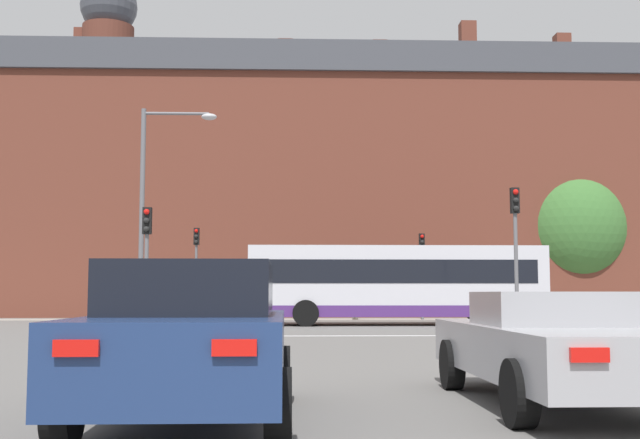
{
  "coord_description": "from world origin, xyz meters",
  "views": [
    {
      "loc": [
        -1.0,
        -3.07,
        1.24
      ],
      "look_at": [
        -0.08,
        23.31,
        3.68
      ],
      "focal_mm": 45.0,
      "sensor_mm": 36.0,
      "label": 1
    }
  ],
  "objects_px": {
    "street_lamp_junction": "(156,193)",
    "pedestrian_waiting": "(296,300)",
    "car_roadster_right": "(556,346)",
    "car_saloon_left": "(192,340)",
    "traffic_light_far_left": "(196,258)",
    "pedestrian_walking_west": "(355,299)",
    "pedestrian_walking_east": "(159,300)",
    "traffic_light_near_right": "(516,236)",
    "traffic_light_near_left": "(147,248)",
    "bus_crossing_lead": "(395,283)",
    "traffic_light_far_right": "(422,262)"
  },
  "relations": [
    {
      "from": "car_saloon_left",
      "to": "traffic_light_far_right",
      "type": "bearing_deg",
      "value": 76.16
    },
    {
      "from": "traffic_light_far_left",
      "to": "traffic_light_near_right",
      "type": "height_order",
      "value": "traffic_light_near_right"
    },
    {
      "from": "traffic_light_far_right",
      "to": "traffic_light_near_right",
      "type": "bearing_deg",
      "value": -86.82
    },
    {
      "from": "car_saloon_left",
      "to": "traffic_light_near_right",
      "type": "bearing_deg",
      "value": 64.12
    },
    {
      "from": "pedestrian_waiting",
      "to": "pedestrian_walking_west",
      "type": "xyz_separation_m",
      "value": [
        2.8,
        -0.95,
        0.06
      ]
    },
    {
      "from": "bus_crossing_lead",
      "to": "traffic_light_near_left",
      "type": "distance_m",
      "value": 11.47
    },
    {
      "from": "traffic_light_far_left",
      "to": "traffic_light_near_right",
      "type": "xyz_separation_m",
      "value": [
        11.44,
        -13.23,
        0.13
      ]
    },
    {
      "from": "traffic_light_near_left",
      "to": "pedestrian_walking_east",
      "type": "xyz_separation_m",
      "value": [
        -2.01,
        14.72,
        -1.65
      ]
    },
    {
      "from": "traffic_light_near_left",
      "to": "traffic_light_near_right",
      "type": "distance_m",
      "value": 11.29
    },
    {
      "from": "traffic_light_near_left",
      "to": "pedestrian_waiting",
      "type": "distance_m",
      "value": 15.63
    },
    {
      "from": "bus_crossing_lead",
      "to": "pedestrian_walking_west",
      "type": "height_order",
      "value": "bus_crossing_lead"
    },
    {
      "from": "pedestrian_walking_west",
      "to": "traffic_light_far_left",
      "type": "bearing_deg",
      "value": 45.19
    },
    {
      "from": "bus_crossing_lead",
      "to": "traffic_light_far_right",
      "type": "height_order",
      "value": "traffic_light_far_right"
    },
    {
      "from": "traffic_light_near_left",
      "to": "traffic_light_far_left",
      "type": "distance_m",
      "value": 13.91
    },
    {
      "from": "traffic_light_far_right",
      "to": "pedestrian_waiting",
      "type": "height_order",
      "value": "traffic_light_far_right"
    },
    {
      "from": "street_lamp_junction",
      "to": "pedestrian_waiting",
      "type": "xyz_separation_m",
      "value": [
        4.63,
        12.72,
        -3.54
      ]
    },
    {
      "from": "traffic_light_far_left",
      "to": "pedestrian_walking_west",
      "type": "height_order",
      "value": "traffic_light_far_left"
    },
    {
      "from": "car_roadster_right",
      "to": "bus_crossing_lead",
      "type": "relative_size",
      "value": 0.43
    },
    {
      "from": "bus_crossing_lead",
      "to": "pedestrian_walking_west",
      "type": "distance_m",
      "value": 6.32
    },
    {
      "from": "pedestrian_waiting",
      "to": "pedestrian_walking_west",
      "type": "height_order",
      "value": "pedestrian_walking_west"
    },
    {
      "from": "street_lamp_junction",
      "to": "traffic_light_far_left",
      "type": "bearing_deg",
      "value": 90.25
    },
    {
      "from": "bus_crossing_lead",
      "to": "pedestrian_walking_west",
      "type": "bearing_deg",
      "value": 10.22
    },
    {
      "from": "car_roadster_right",
      "to": "street_lamp_junction",
      "type": "relative_size",
      "value": 0.68
    },
    {
      "from": "bus_crossing_lead",
      "to": "traffic_light_far_left",
      "type": "height_order",
      "value": "traffic_light_far_left"
    },
    {
      "from": "car_roadster_right",
      "to": "traffic_light_near_right",
      "type": "xyz_separation_m",
      "value": [
        3.98,
        15.61,
        2.37
      ]
    },
    {
      "from": "traffic_light_far_left",
      "to": "pedestrian_walking_west",
      "type": "xyz_separation_m",
      "value": [
        7.48,
        0.03,
        -1.89
      ]
    },
    {
      "from": "car_saloon_left",
      "to": "street_lamp_junction",
      "type": "xyz_separation_m",
      "value": [
        -3.48,
        18.12,
        3.7
      ]
    },
    {
      "from": "car_saloon_left",
      "to": "pedestrian_waiting",
      "type": "bearing_deg",
      "value": 87.44
    },
    {
      "from": "traffic_light_near_left",
      "to": "street_lamp_junction",
      "type": "relative_size",
      "value": 0.52
    },
    {
      "from": "traffic_light_far_right",
      "to": "pedestrian_waiting",
      "type": "xyz_separation_m",
      "value": [
        -6.02,
        0.8,
        -1.81
      ]
    },
    {
      "from": "car_roadster_right",
      "to": "traffic_light_near_left",
      "type": "distance_m",
      "value": 16.72
    },
    {
      "from": "car_roadster_right",
      "to": "pedestrian_waiting",
      "type": "height_order",
      "value": "pedestrian_waiting"
    },
    {
      "from": "bus_crossing_lead",
      "to": "street_lamp_junction",
      "type": "xyz_separation_m",
      "value": [
        -8.54,
        -5.58,
        2.83
      ]
    },
    {
      "from": "bus_crossing_lead",
      "to": "traffic_light_far_right",
      "type": "relative_size",
      "value": 2.82
    },
    {
      "from": "pedestrian_waiting",
      "to": "car_saloon_left",
      "type": "bearing_deg",
      "value": 133.16
    },
    {
      "from": "car_roadster_right",
      "to": "traffic_light_near_right",
      "type": "height_order",
      "value": "traffic_light_near_right"
    },
    {
      "from": "car_saloon_left",
      "to": "traffic_light_near_left",
      "type": "distance_m",
      "value": 16.39
    },
    {
      "from": "traffic_light_far_left",
      "to": "car_roadster_right",
      "type": "bearing_deg",
      "value": -75.49
    },
    {
      "from": "traffic_light_near_left",
      "to": "pedestrian_waiting",
      "type": "bearing_deg",
      "value": 73.19
    },
    {
      "from": "car_saloon_left",
      "to": "pedestrian_walking_east",
      "type": "relative_size",
      "value": 2.77
    },
    {
      "from": "car_roadster_right",
      "to": "traffic_light_far_left",
      "type": "height_order",
      "value": "traffic_light_far_left"
    },
    {
      "from": "pedestrian_waiting",
      "to": "pedestrian_walking_west",
      "type": "relative_size",
      "value": 0.95
    },
    {
      "from": "traffic_light_far_left",
      "to": "pedestrian_waiting",
      "type": "distance_m",
      "value": 5.17
    },
    {
      "from": "pedestrian_walking_east",
      "to": "traffic_light_near_right",
      "type": "bearing_deg",
      "value": 87.79
    },
    {
      "from": "bus_crossing_lead",
      "to": "pedestrian_waiting",
      "type": "relative_size",
      "value": 7.12
    },
    {
      "from": "car_saloon_left",
      "to": "traffic_light_far_right",
      "type": "xyz_separation_m",
      "value": [
        7.17,
        30.03,
        1.97
      ]
    },
    {
      "from": "pedestrian_waiting",
      "to": "pedestrian_walking_east",
      "type": "height_order",
      "value": "pedestrian_waiting"
    },
    {
      "from": "car_saloon_left",
      "to": "street_lamp_junction",
      "type": "bearing_deg",
      "value": 100.45
    },
    {
      "from": "street_lamp_junction",
      "to": "pedestrian_waiting",
      "type": "relative_size",
      "value": 4.5
    },
    {
      "from": "bus_crossing_lead",
      "to": "traffic_light_far_right",
      "type": "bearing_deg",
      "value": -18.37
    }
  ]
}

